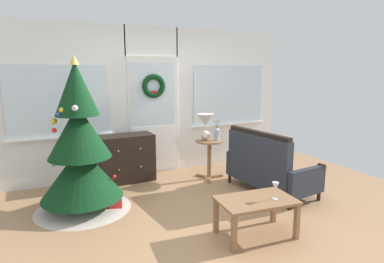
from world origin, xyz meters
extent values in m
plane|color=#AD7F56|center=(0.00, 0.00, 0.00)|extent=(6.76, 6.76, 0.00)
cube|color=white|center=(-1.52, 2.09, 1.27)|extent=(2.15, 0.08, 2.55)
cube|color=white|center=(1.52, 2.09, 1.27)|extent=(2.15, 0.08, 2.55)
cube|color=white|center=(0.00, 2.09, 2.30)|extent=(0.94, 0.08, 0.50)
cube|color=silver|center=(0.00, 2.05, 1.02)|extent=(0.90, 0.05, 2.05)
cube|color=white|center=(0.00, 2.03, 0.45)|extent=(0.78, 0.02, 0.80)
cube|color=silver|center=(0.00, 2.03, 1.40)|extent=(0.78, 0.01, 1.10)
cube|color=silver|center=(-1.52, 2.03, 1.35)|extent=(1.50, 0.01, 1.10)
cube|color=silver|center=(1.52, 2.03, 1.35)|extent=(1.50, 0.01, 1.10)
cube|color=silver|center=(-1.52, 2.02, 0.78)|extent=(1.59, 0.06, 0.03)
cube|color=silver|center=(1.52, 2.02, 0.78)|extent=(1.59, 0.06, 0.03)
torus|color=black|center=(0.00, 1.99, 1.55)|extent=(0.41, 0.09, 0.41)
cube|color=red|center=(0.00, 1.97, 1.42)|extent=(0.10, 0.02, 0.10)
cylinder|color=#4C331E|center=(-1.37, 0.92, 0.12)|extent=(0.10, 0.10, 0.25)
cone|color=beige|center=(-1.37, 0.92, 0.05)|extent=(1.24, 1.24, 0.10)
cone|color=#0F3819|center=(-1.37, 0.92, 0.51)|extent=(1.05, 1.05, 0.68)
cone|color=#0F3819|center=(-1.37, 0.92, 1.05)|extent=(0.80, 0.80, 0.68)
cone|color=#0F3819|center=(-1.37, 0.92, 1.60)|extent=(0.55, 0.55, 0.68)
cone|color=#E0BC4C|center=(-1.37, 0.92, 1.94)|extent=(0.12, 0.12, 0.12)
sphere|color=red|center=(-0.97, 0.81, 0.43)|extent=(0.05, 0.05, 0.05)
sphere|color=gold|center=(-1.56, 0.79, 1.35)|extent=(0.06, 0.06, 0.06)
sphere|color=silver|center=(-1.70, 1.18, 0.58)|extent=(0.06, 0.06, 0.06)
sphere|color=#264CB2|center=(-1.60, 0.80, 1.30)|extent=(0.05, 0.05, 0.05)
sphere|color=red|center=(-1.66, 0.82, 1.10)|extent=(0.06, 0.06, 0.06)
sphere|color=gold|center=(-1.65, 0.95, 1.19)|extent=(0.08, 0.08, 0.08)
sphere|color=silver|center=(-1.42, 0.67, 1.38)|extent=(0.07, 0.07, 0.07)
cube|color=black|center=(-0.58, 1.79, 0.39)|extent=(0.92, 0.46, 0.78)
sphere|color=tan|center=(-0.75, 1.56, 0.58)|extent=(0.03, 0.03, 0.03)
sphere|color=tan|center=(-0.39, 1.58, 0.58)|extent=(0.03, 0.03, 0.03)
sphere|color=tan|center=(-0.75, 1.56, 0.28)|extent=(0.03, 0.03, 0.03)
sphere|color=tan|center=(-0.39, 1.58, 0.28)|extent=(0.03, 0.03, 0.03)
cylinder|color=black|center=(1.69, -0.18, 0.07)|extent=(0.05, 0.05, 0.14)
cylinder|color=black|center=(1.54, 1.07, 0.07)|extent=(0.05, 0.05, 0.14)
cylinder|color=black|center=(1.10, -0.26, 0.07)|extent=(0.05, 0.05, 0.14)
cylinder|color=black|center=(0.94, 1.00, 0.07)|extent=(0.05, 0.05, 0.14)
cube|color=#282D38|center=(1.32, 0.41, 0.21)|extent=(0.86, 1.28, 0.14)
cube|color=#282D38|center=(1.02, 0.37, 0.59)|extent=(0.27, 1.21, 0.62)
cube|color=black|center=(1.02, 0.37, 0.93)|extent=(0.23, 1.18, 0.06)
cube|color=#282D38|center=(1.40, -0.23, 0.33)|extent=(0.67, 0.17, 0.38)
cylinder|color=black|center=(1.69, -0.20, 0.50)|extent=(0.10, 0.10, 0.09)
cube|color=#282D38|center=(1.24, 1.05, 0.33)|extent=(0.67, 0.17, 0.38)
cylinder|color=black|center=(1.53, 1.09, 0.50)|extent=(0.10, 0.10, 0.09)
cylinder|color=#8E6642|center=(0.73, 1.31, 0.66)|extent=(0.48, 0.48, 0.02)
cylinder|color=#8E6642|center=(0.73, 1.31, 0.32)|extent=(0.07, 0.07, 0.64)
cube|color=#8E6642|center=(0.89, 1.31, 0.02)|extent=(0.20, 0.05, 0.04)
cube|color=#8E6642|center=(0.65, 1.45, 0.02)|extent=(0.14, 0.20, 0.04)
cube|color=#8E6642|center=(0.65, 1.17, 0.02)|extent=(0.14, 0.20, 0.04)
sphere|color=silver|center=(0.67, 1.35, 0.75)|extent=(0.16, 0.16, 0.16)
cylinder|color=silver|center=(0.67, 1.35, 0.88)|extent=(0.02, 0.02, 0.06)
cone|color=silver|center=(0.67, 1.35, 1.01)|extent=(0.28, 0.28, 0.20)
cylinder|color=#99ADBC|center=(0.83, 1.25, 0.75)|extent=(0.09, 0.09, 0.16)
sphere|color=#99ADBC|center=(0.83, 1.25, 0.83)|extent=(0.10, 0.10, 0.10)
cylinder|color=#4C7042|center=(0.81, 1.25, 0.93)|extent=(0.07, 0.01, 0.17)
cylinder|color=#4C7042|center=(0.83, 1.25, 0.93)|extent=(0.01, 0.01, 0.18)
cylinder|color=#4C7042|center=(0.85, 1.25, 0.93)|extent=(0.07, 0.01, 0.17)
cube|color=#8E6642|center=(0.28, -0.63, 0.42)|extent=(0.88, 0.59, 0.03)
cube|color=#8E6642|center=(-0.12, -0.82, 0.20)|extent=(0.05, 0.05, 0.40)
cube|color=#8E6642|center=(0.64, -0.88, 0.20)|extent=(0.05, 0.05, 0.40)
cube|color=#8E6642|center=(-0.08, -0.38, 0.20)|extent=(0.05, 0.05, 0.40)
cube|color=#8E6642|center=(0.67, -0.44, 0.20)|extent=(0.05, 0.05, 0.40)
cylinder|color=silver|center=(0.46, -0.72, 0.43)|extent=(0.06, 0.06, 0.01)
cylinder|color=silver|center=(0.46, -0.72, 0.49)|extent=(0.01, 0.01, 0.10)
cone|color=silver|center=(0.46, -0.72, 0.58)|extent=(0.08, 0.08, 0.09)
cube|color=red|center=(-0.99, 0.75, 0.08)|extent=(0.17, 0.15, 0.17)
camera|label=1|loc=(-1.79, -3.40, 1.82)|focal=30.64mm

